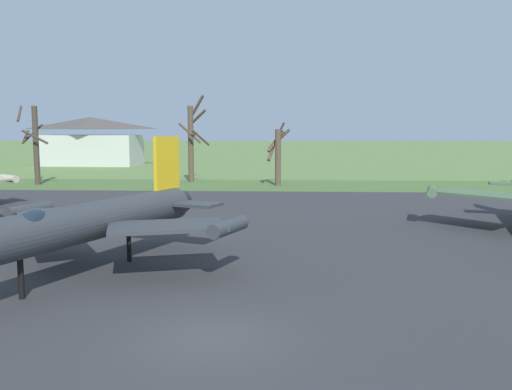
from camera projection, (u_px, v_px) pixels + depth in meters
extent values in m
plane|color=#607F42|center=(212.00, 339.00, 15.33)|extent=(600.00, 600.00, 0.00)
cube|color=#333335|center=(246.00, 240.00, 29.14)|extent=(92.60, 46.45, 0.05)
cube|color=#4B6B33|center=(265.00, 185.00, 58.12)|extent=(152.60, 12.00, 0.06)
cylinder|color=#B7B293|center=(9.00, 178.00, 43.31)|extent=(2.28, 1.97, 0.57)
cylinder|color=#33383D|center=(80.00, 224.00, 21.28)|extent=(6.48, 13.17, 1.56)
cylinder|color=black|center=(179.00, 202.00, 27.68)|extent=(1.34, 1.21, 1.10)
ellipsoid|color=#19232D|center=(34.00, 222.00, 19.14)|extent=(1.00, 1.88, 0.94)
cube|color=#33383D|center=(51.00, 216.00, 23.93)|extent=(4.63, 5.31, 0.15)
cube|color=#33383D|center=(167.00, 226.00, 21.39)|extent=(5.14, 3.86, 0.15)
cylinder|color=#33383D|center=(30.00, 210.00, 25.69)|extent=(1.47, 2.54, 0.58)
cylinder|color=#33383D|center=(228.00, 227.00, 21.24)|extent=(1.47, 2.54, 0.58)
cube|color=yellow|center=(167.00, 163.00, 26.53)|extent=(0.90, 1.89, 2.60)
cube|color=#33383D|center=(141.00, 201.00, 27.37)|extent=(2.85, 2.28, 0.15)
cube|color=#33383D|center=(194.00, 204.00, 26.08)|extent=(2.85, 2.28, 0.15)
cylinder|color=black|center=(21.00, 280.00, 18.77)|extent=(0.21, 0.21, 1.46)
cylinder|color=black|center=(129.00, 247.00, 24.15)|extent=(0.21, 0.21, 1.46)
cube|color=#4C6B47|center=(482.00, 194.00, 32.07)|extent=(5.99, 6.08, 0.15)
cylinder|color=#4C6B47|center=(432.00, 191.00, 33.76)|extent=(1.22, 2.58, 0.59)
cube|color=#4C6B47|center=(509.00, 184.00, 36.07)|extent=(2.78, 2.06, 0.15)
cylinder|color=#42382D|center=(36.00, 146.00, 58.23)|extent=(0.59, 0.59, 8.54)
cylinder|color=#42382D|center=(32.00, 134.00, 58.95)|extent=(1.93, 1.74, 2.23)
cylinder|color=#42382D|center=(26.00, 136.00, 57.91)|extent=(0.84, 2.11, 1.34)
cylinder|color=#42382D|center=(35.00, 137.00, 56.95)|extent=(2.51, 1.24, 1.61)
cylinder|color=#42382D|center=(19.00, 114.00, 57.41)|extent=(1.26, 3.02, 1.84)
cylinder|color=brown|center=(191.00, 144.00, 61.26)|extent=(0.63, 0.63, 8.68)
cylinder|color=brown|center=(192.00, 138.00, 61.61)|extent=(1.15, 0.51, 1.51)
cylinder|color=brown|center=(190.00, 133.00, 59.94)|extent=(2.55, 0.52, 2.35)
cylinder|color=brown|center=(197.00, 106.00, 61.53)|extent=(2.03, 1.68, 2.62)
cylinder|color=brown|center=(198.00, 117.00, 61.84)|extent=(2.29, 1.73, 1.87)
cylinder|color=brown|center=(201.00, 138.00, 60.37)|extent=(1.76, 2.71, 1.89)
cylinder|color=brown|center=(278.00, 158.00, 57.42)|extent=(0.62, 0.62, 6.04)
cylinder|color=brown|center=(271.00, 153.00, 57.64)|extent=(0.89, 1.82, 1.73)
cylinder|color=brown|center=(276.00, 140.00, 57.94)|extent=(1.82, 0.76, 2.09)
cylinder|color=brown|center=(281.00, 129.00, 57.36)|extent=(0.96, 0.94, 1.48)
cylinder|color=brown|center=(279.00, 139.00, 58.23)|extent=(2.38, 0.62, 2.27)
cylinder|color=brown|center=(273.00, 145.00, 57.75)|extent=(1.32, 1.45, 1.49)
cube|color=beige|center=(91.00, 150.00, 92.17)|extent=(16.39, 8.89, 5.16)
pyramid|color=#4C4742|center=(90.00, 123.00, 91.62)|extent=(17.21, 9.34, 2.03)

